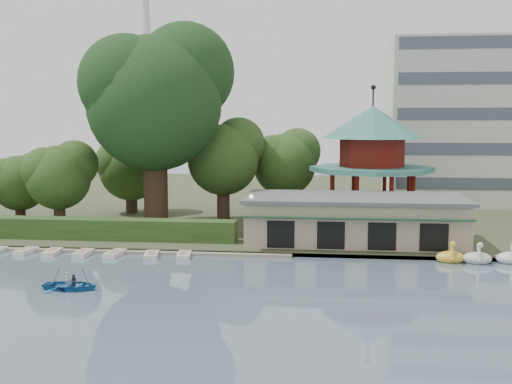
% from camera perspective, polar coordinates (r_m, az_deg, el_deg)
% --- Properties ---
extents(ground_plane, '(220.00, 220.00, 0.00)m').
position_cam_1_polar(ground_plane, '(35.20, -6.74, -11.41)').
color(ground_plane, slate).
rests_on(ground_plane, ground).
extents(shore, '(220.00, 70.00, 0.40)m').
position_cam_1_polar(shore, '(85.60, 1.28, -0.62)').
color(shore, '#424930').
rests_on(shore, ground).
extents(embankment, '(220.00, 0.60, 0.30)m').
position_cam_1_polar(embankment, '(51.60, -2.31, -5.42)').
color(embankment, gray).
rests_on(embankment, ground).
extents(dock, '(34.00, 1.60, 0.24)m').
position_cam_1_polar(dock, '(54.63, -14.91, -5.00)').
color(dock, gray).
rests_on(dock, ground).
extents(boathouse, '(18.60, 9.39, 3.90)m').
position_cam_1_polar(boathouse, '(55.24, 8.76, -2.36)').
color(boathouse, tan).
rests_on(boathouse, shore).
extents(pavilion, '(12.40, 12.40, 13.50)m').
position_cam_1_polar(pavilion, '(64.79, 10.28, 3.46)').
color(pavilion, tan).
rests_on(pavilion, shore).
extents(broadcast_tower, '(8.00, 8.00, 96.00)m').
position_cam_1_polar(broadcast_tower, '(181.11, -9.73, 13.76)').
color(broadcast_tower, silver).
rests_on(broadcast_tower, ground).
extents(hedge, '(30.00, 2.00, 1.80)m').
position_cam_1_polar(hedge, '(58.55, -16.50, -3.11)').
color(hedge, '#304E1F').
rests_on(hedge, shore).
extents(lamp_post, '(0.36, 0.36, 4.28)m').
position_cam_1_polar(lamp_post, '(52.49, -0.42, -1.67)').
color(lamp_post, black).
rests_on(lamp_post, shore).
extents(big_tree, '(14.34, 13.36, 19.86)m').
position_cam_1_polar(big_tree, '(63.08, -8.84, 8.70)').
color(big_tree, '#3A281C').
rests_on(big_tree, shore).
extents(small_trees, '(40.14, 16.80, 10.60)m').
position_cam_1_polar(small_trees, '(67.71, -10.80, 2.36)').
color(small_trees, '#3A281C').
rests_on(small_trees, shore).
extents(moored_rowboats, '(24.79, 2.80, 0.36)m').
position_cam_1_polar(moored_rowboats, '(54.65, -18.70, -5.05)').
color(moored_rowboats, white).
rests_on(moored_rowboats, ground).
extents(rowboat_with_passengers, '(5.01, 3.64, 2.01)m').
position_cam_1_polar(rowboat_with_passengers, '(42.87, -16.15, -7.65)').
color(rowboat_with_passengers, '#2469A4').
rests_on(rowboat_with_passengers, ground).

